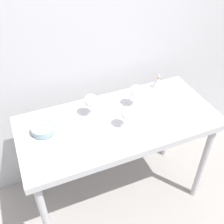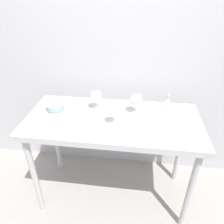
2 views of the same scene
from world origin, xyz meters
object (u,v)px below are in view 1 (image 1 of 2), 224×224
object	(u,v)px
tasting_sheet_upper	(176,113)
tasting_bowl	(43,129)
wine_glass_near_center	(127,114)
decanter_funnel	(158,83)
wine_glass_far_right	(136,92)
wine_glass_far_left	(91,101)

from	to	relation	value
tasting_sheet_upper	tasting_bowl	bearing A→B (deg)	168.37
wine_glass_near_center	tasting_sheet_upper	bearing A→B (deg)	-1.91
tasting_bowl	decanter_funnel	bearing A→B (deg)	9.72
wine_glass_far_right	tasting_bowl	world-z (taller)	wine_glass_far_right
wine_glass_near_center	wine_glass_far_left	xyz separation A→B (m)	(-0.17, 0.20, 0.01)
tasting_bowl	wine_glass_far_right	bearing A→B (deg)	1.95
wine_glass_near_center	tasting_sheet_upper	size ratio (longest dim) A/B	0.68
wine_glass_far_right	tasting_bowl	size ratio (longest dim) A/B	1.14
tasting_bowl	decanter_funnel	size ratio (longest dim) A/B	1.08
tasting_sheet_upper	decanter_funnel	size ratio (longest dim) A/B	1.68
tasting_sheet_upper	tasting_bowl	world-z (taller)	tasting_bowl
decanter_funnel	wine_glass_far_left	bearing A→B (deg)	-168.88
wine_glass_far_right	decanter_funnel	world-z (taller)	wine_glass_far_right
wine_glass_far_left	tasting_bowl	xyz separation A→B (m)	(-0.35, -0.05, -0.10)
wine_glass_far_left	tasting_bowl	distance (m)	0.37
tasting_bowl	wine_glass_far_left	bearing A→B (deg)	7.29
wine_glass_near_center	tasting_sheet_upper	xyz separation A→B (m)	(0.39, -0.01, -0.11)
wine_glass_far_left	tasting_sheet_upper	world-z (taller)	wine_glass_far_left
wine_glass_near_center	wine_glass_far_right	world-z (taller)	wine_glass_far_right
wine_glass_far_right	decanter_funnel	distance (m)	0.31
wine_glass_far_right	tasting_bowl	xyz separation A→B (m)	(-0.69, -0.02, -0.10)
tasting_sheet_upper	tasting_bowl	size ratio (longest dim) A/B	1.56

